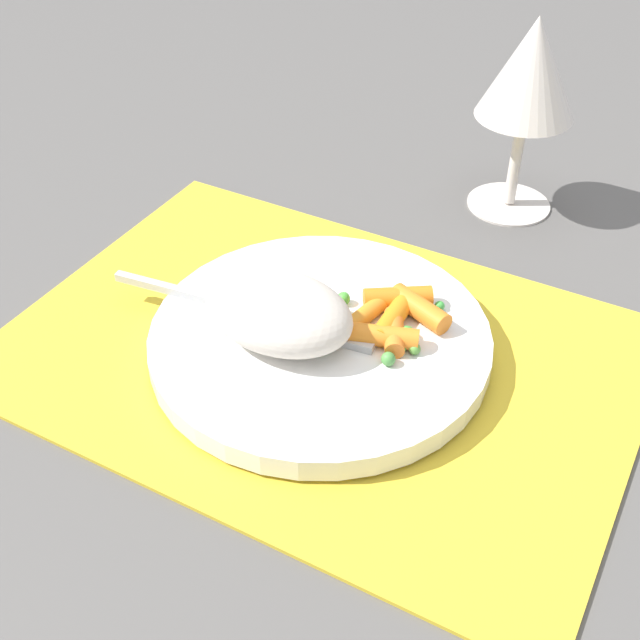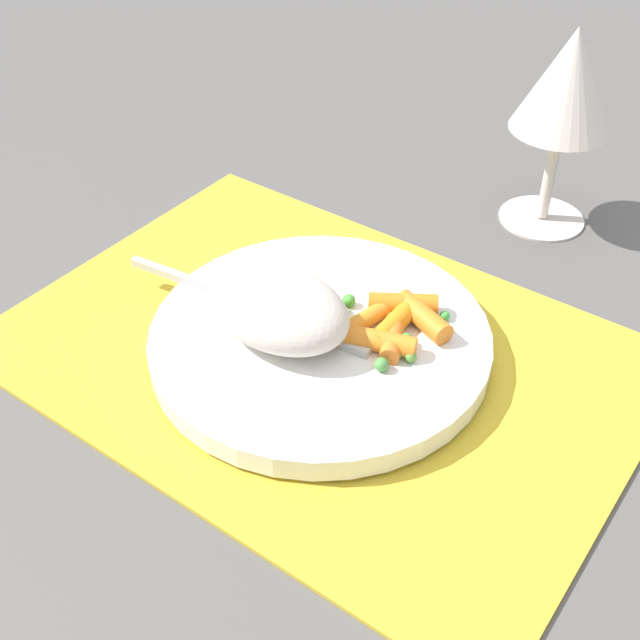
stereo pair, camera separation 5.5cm
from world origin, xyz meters
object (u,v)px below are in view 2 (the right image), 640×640
plate (320,340)px  fork (272,311)px  wine_glass (567,87)px  rice_mound (278,308)px  carrot_portion (394,323)px

plate → fork: (-0.04, -0.00, 0.01)m
fork → wine_glass: size_ratio=1.21×
fork → wine_glass: wine_glass is taller
plate → wine_glass: bearing=78.8°
rice_mound → wine_glass: wine_glass is taller
plate → carrot_portion: (0.04, 0.03, 0.02)m
wine_glass → plate: bearing=-101.2°
rice_mound → fork: 0.03m
fork → rice_mound: bearing=-37.8°
plate → carrot_portion: carrot_portion is taller
rice_mound → wine_glass: bearing=75.2°
wine_glass → fork: bearing=-109.0°
plate → wine_glass: (0.05, 0.25, 0.11)m
plate → wine_glass: 0.28m
wine_glass → rice_mound: bearing=-104.8°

